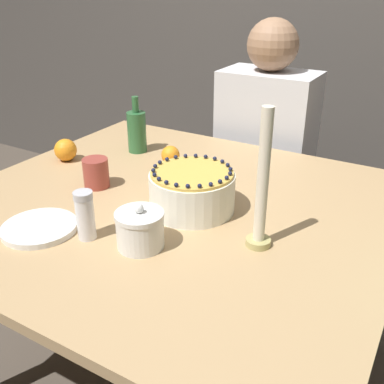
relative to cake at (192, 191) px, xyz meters
The scene contains 12 objects.
ground_plane 0.79m from the cake, behind, with size 12.00×12.00×0.00m, color #4C4238.
dining_table 0.18m from the cake, behind, with size 1.28×1.17×0.73m.
cake is the anchor object (origin of this frame).
sugar_bowl 0.23m from the cake, 92.89° to the right, with size 0.12×0.12×0.12m.
sugar_shaker 0.31m from the cake, 119.53° to the right, with size 0.05×0.05×0.13m.
plate_stack 0.43m from the cake, 133.13° to the right, with size 0.20×0.20×0.02m.
candle 0.27m from the cake, 18.63° to the right, with size 0.06×0.06×0.36m.
bottle 0.52m from the cake, 144.16° to the left, with size 0.07×0.07×0.21m.
cup 0.34m from the cake, behind, with size 0.08×0.08×0.09m.
orange_fruit_0 0.36m from the cake, 132.88° to the left, with size 0.07×0.07×0.07m.
orange_fruit_1 0.60m from the cake, behind, with size 0.08×0.08×0.08m.
person_man_blue_shirt 0.84m from the cake, 96.41° to the left, with size 0.40×0.34×1.20m.
Camera 1 is at (0.66, -1.00, 1.35)m, focal length 42.00 mm.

